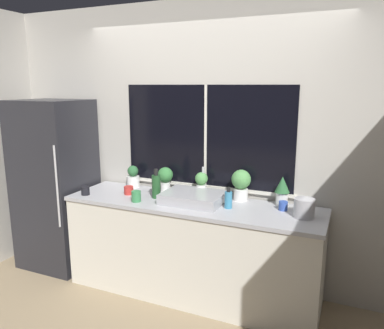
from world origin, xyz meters
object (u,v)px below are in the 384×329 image
(potted_plant_center, at_px, (202,183))
(potted_plant_right, at_px, (241,183))
(potted_plant_left, at_px, (165,177))
(soap_bottle, at_px, (228,199))
(mug_green, at_px, (136,196))
(kettle, at_px, (304,207))
(refrigerator, at_px, (56,184))
(mug_black, at_px, (85,191))
(potted_plant_far_left, at_px, (133,177))
(mug_blue, at_px, (283,206))
(bottle_tall, at_px, (156,186))
(sink, at_px, (193,197))
(mug_red, at_px, (129,190))
(potted_plant_far_right, at_px, (282,189))

(potted_plant_center, xyz_separation_m, potted_plant_right, (0.38, 0.00, 0.04))
(potted_plant_left, height_order, soap_bottle, potted_plant_left)
(mug_green, height_order, kettle, kettle)
(refrigerator, height_order, mug_black, refrigerator)
(potted_plant_far_left, height_order, potted_plant_left, potted_plant_left)
(potted_plant_left, height_order, mug_green, potted_plant_left)
(potted_plant_center, distance_m, mug_blue, 0.81)
(bottle_tall, distance_m, mug_blue, 1.16)
(refrigerator, distance_m, potted_plant_center, 1.61)
(potted_plant_right, relative_size, kettle, 1.67)
(soap_bottle, bearing_deg, mug_blue, 16.80)
(potted_plant_left, height_order, kettle, potted_plant_left)
(potted_plant_left, relative_size, bottle_tall, 0.87)
(sink, bearing_deg, mug_green, -158.54)
(mug_green, bearing_deg, bottle_tall, 57.85)
(mug_black, bearing_deg, potted_plant_right, 16.88)
(soap_bottle, bearing_deg, potted_plant_center, 143.49)
(refrigerator, xyz_separation_m, soap_bottle, (1.93, -0.01, 0.08))
(soap_bottle, height_order, mug_black, soap_bottle)
(sink, xyz_separation_m, bottle_tall, (-0.37, -0.01, 0.07))
(potted_plant_center, bearing_deg, refrigerator, -171.22)
(potted_plant_right, distance_m, kettle, 0.64)
(mug_red, bearing_deg, potted_plant_center, 20.17)
(potted_plant_right, bearing_deg, potted_plant_far_right, 0.00)
(mug_black, bearing_deg, refrigerator, 161.28)
(sink, relative_size, potted_plant_center, 2.36)
(sink, relative_size, kettle, 3.11)
(potted_plant_right, distance_m, bottle_tall, 0.78)
(kettle, bearing_deg, potted_plant_right, 158.44)
(potted_plant_far_left, relative_size, potted_plant_far_right, 0.86)
(potted_plant_left, relative_size, soap_bottle, 1.30)
(potted_plant_center, distance_m, potted_plant_right, 0.39)
(soap_bottle, bearing_deg, sink, 174.53)
(mug_green, relative_size, mug_red, 1.09)
(potted_plant_far_right, distance_m, kettle, 0.33)
(potted_plant_right, bearing_deg, bottle_tall, -162.10)
(sink, distance_m, potted_plant_center, 0.24)
(potted_plant_far_right, xyz_separation_m, mug_black, (-1.79, -0.43, -0.10))
(potted_plant_left, xyz_separation_m, potted_plant_right, (0.78, 0.00, 0.02))
(potted_plant_far_right, height_order, soap_bottle, potted_plant_far_right)
(potted_plant_far_left, height_order, potted_plant_right, potted_plant_right)
(refrigerator, xyz_separation_m, mug_blue, (2.37, 0.12, 0.04))
(bottle_tall, bearing_deg, soap_bottle, -1.46)
(potted_plant_left, height_order, potted_plant_right, potted_plant_right)
(potted_plant_left, bearing_deg, potted_plant_right, 0.00)
(potted_plant_left, distance_m, kettle, 1.39)
(mug_blue, bearing_deg, potted_plant_right, 162.83)
(mug_black, relative_size, mug_green, 0.83)
(refrigerator, bearing_deg, potted_plant_center, 8.78)
(soap_bottle, height_order, mug_green, soap_bottle)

